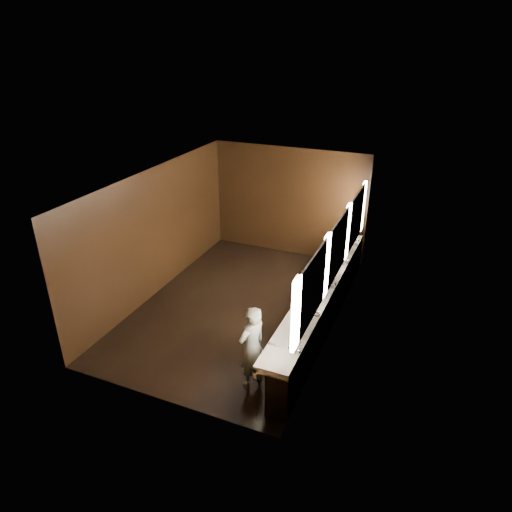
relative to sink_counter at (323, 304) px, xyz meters
The scene contains 10 objects.
floor 1.86m from the sink_counter, behind, with size 6.00×6.00×0.00m, color black.
ceiling 2.92m from the sink_counter, behind, with size 4.00×6.00×0.02m, color #2D2D2B.
wall_back 3.61m from the sink_counter, 120.87° to the left, with size 4.00×0.02×2.80m, color black.
wall_front 3.61m from the sink_counter, 120.87° to the right, with size 4.00×0.02×2.80m, color black.
wall_left 3.90m from the sink_counter, behind, with size 0.02×6.00×2.80m, color black.
wall_right 0.93m from the sink_counter, ahead, with size 0.02×6.00×2.80m, color black.
sink_counter is the anchor object (origin of this frame).
mirror_band 1.27m from the sink_counter, ahead, with size 0.06×5.03×1.15m.
person 2.18m from the sink_counter, 106.89° to the right, with size 0.54×0.35×1.47m, color #84AAC6.
trash_bin 0.62m from the sink_counter, 112.22° to the right, with size 0.36×0.36×0.56m, color black.
Camera 1 is at (3.54, -7.53, 5.26)m, focal length 32.00 mm.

